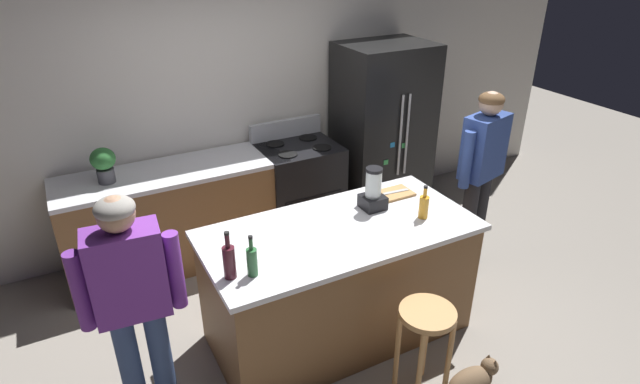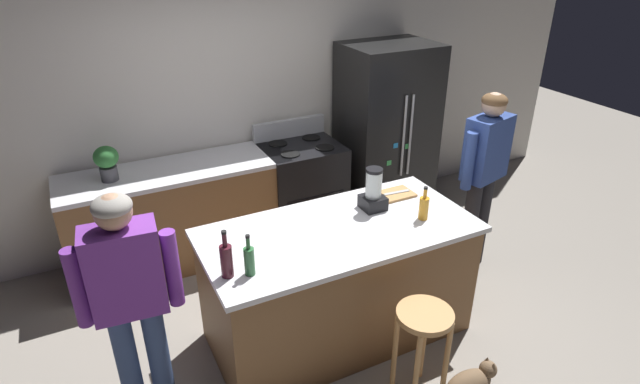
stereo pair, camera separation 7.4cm
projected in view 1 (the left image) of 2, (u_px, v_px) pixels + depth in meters
The scene contains 17 objects.
ground_plane at pixel (338, 331), 4.05m from camera, with size 14.00×14.00×0.00m, color gray.
back_wall at pixel (240, 99), 4.98m from camera, with size 8.00×0.10×2.70m, color silver.
kitchen_island at pixel (339, 282), 3.84m from camera, with size 1.95×0.94×0.94m.
back_counter_run at pixel (179, 216), 4.73m from camera, with size 2.00×0.64×0.94m.
refrigerator at pixel (382, 133), 5.39m from camera, with size 0.90×0.73×1.83m.
stove_range at pixel (299, 188), 5.21m from camera, with size 0.76×0.65×1.12m.
person_by_island_left at pixel (132, 296), 2.90m from camera, with size 0.60×0.25×1.60m.
person_by_sink_right at pixel (482, 165), 4.44m from camera, with size 0.59×0.31×1.65m.
bar_stool at pixel (426, 331), 3.27m from camera, with size 0.36×0.36×0.70m.
cat at pixel (472, 381), 3.46m from camera, with size 0.52×0.18×0.26m.
potted_plant at pixel (104, 163), 4.21m from camera, with size 0.20×0.20×0.30m.
blender_appliance at pixel (373, 191), 3.83m from camera, with size 0.17×0.17×0.33m.
bottle_wine at pixel (229, 261), 3.07m from camera, with size 0.08×0.08×0.32m.
bottle_olive_oil at pixel (252, 261), 3.09m from camera, with size 0.07×0.07×0.28m.
bottle_soda at pixel (424, 206), 3.72m from camera, with size 0.07×0.07×0.26m.
cutting_board at pixel (394, 194), 4.08m from camera, with size 0.30×0.20×0.02m, color #B7844C.
chef_knife at pixel (396, 192), 4.08m from camera, with size 0.22×0.03×0.01m, color #B7BABF.
Camera 1 is at (-1.59, -2.69, 2.81)m, focal length 29.02 mm.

